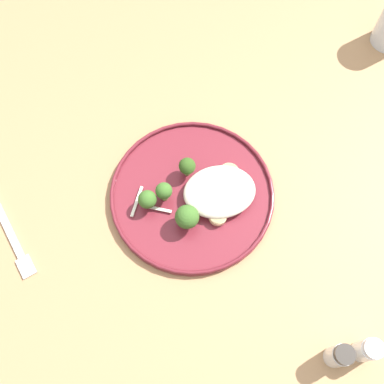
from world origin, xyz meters
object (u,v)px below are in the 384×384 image
object	(u,v)px
seared_scallop_front_small	(215,173)
broccoli_floret_beside_noodles	(187,217)
seared_scallop_right_edge	(218,217)
seared_scallop_half_hidden	(200,183)
dinner_fork	(11,234)
broccoli_floret_split_head	(147,200)
salt_shaker	(367,350)
seared_scallop_left_edge	(231,187)
seared_scallop_tilted_round	(219,195)
seared_scallop_rear_pale	(229,173)
broccoli_floret_right_tilted	(164,191)
dinner_plate	(192,195)
pepper_shaker	(339,356)
broccoli_floret_front_edge	(187,166)

from	to	relation	value
seared_scallop_front_small	broccoli_floret_beside_noodles	size ratio (longest dim) A/B	0.46
seared_scallop_right_edge	seared_scallop_front_small	bearing A→B (deg)	-98.31
seared_scallop_half_hidden	dinner_fork	size ratio (longest dim) A/B	0.15
seared_scallop_front_small	seared_scallop_half_hidden	xyz separation A→B (m)	(0.03, 0.01, 0.00)
broccoli_floret_split_head	salt_shaker	xyz separation A→B (m)	(-0.29, 0.30, -0.00)
seared_scallop_right_edge	dinner_fork	xyz separation A→B (m)	(0.36, -0.04, -0.02)
seared_scallop_left_edge	seared_scallop_right_edge	size ratio (longest dim) A/B	1.02
seared_scallop_front_small	seared_scallop_tilted_round	bearing A→B (deg)	88.31
seared_scallop_front_small	seared_scallop_left_edge	bearing A→B (deg)	125.18
seared_scallop_right_edge	broccoli_floret_beside_noodles	world-z (taller)	broccoli_floret_beside_noodles
seared_scallop_right_edge	salt_shaker	bearing A→B (deg)	124.53
seared_scallop_right_edge	seared_scallop_half_hidden	size ratio (longest dim) A/B	1.17
seared_scallop_left_edge	seared_scallop_tilted_round	bearing A→B (deg)	22.81
seared_scallop_rear_pale	broccoli_floret_right_tilted	xyz separation A→B (m)	(0.12, 0.02, 0.02)
seared_scallop_half_hidden	broccoli_floret_right_tilted	size ratio (longest dim) A/B	0.58
broccoli_floret_beside_noodles	salt_shaker	xyz separation A→B (m)	(-0.23, 0.26, -0.01)
dinner_plate	broccoli_floret_right_tilted	size ratio (longest dim) A/B	6.42
seared_scallop_tilted_round	pepper_shaker	size ratio (longest dim) A/B	0.35
seared_scallop_right_edge	broccoli_floret_right_tilted	bearing A→B (deg)	-33.85
seared_scallop_rear_pale	broccoli_floret_front_edge	distance (m)	0.08
seared_scallop_right_edge	salt_shaker	distance (m)	0.31
broccoli_floret_split_head	broccoli_floret_front_edge	distance (m)	0.09
dinner_plate	broccoli_floret_right_tilted	world-z (taller)	broccoli_floret_right_tilted
seared_scallop_rear_pale	seared_scallop_tilted_round	bearing A→B (deg)	56.30
dinner_plate	seared_scallop_right_edge	world-z (taller)	seared_scallop_right_edge
seared_scallop_front_small	salt_shaker	xyz separation A→B (m)	(-0.16, 0.34, 0.01)
broccoli_floret_beside_noodles	dinner_fork	distance (m)	0.31
dinner_plate	seared_scallop_left_edge	xyz separation A→B (m)	(-0.07, 0.00, 0.01)
seared_scallop_tilted_round	seared_scallop_half_hidden	xyz separation A→B (m)	(0.03, -0.03, 0.00)
seared_scallop_front_small	seared_scallop_rear_pale	distance (m)	0.02
broccoli_floret_beside_noodles	broccoli_floret_front_edge	bearing A→B (deg)	-100.57
seared_scallop_tilted_round	broccoli_floret_front_edge	world-z (taller)	broccoli_floret_front_edge
seared_scallop_right_edge	broccoli_floret_split_head	xyz separation A→B (m)	(0.11, -0.05, 0.02)
broccoli_floret_beside_noodles	seared_scallop_front_small	bearing A→B (deg)	-129.30
dinner_plate	seared_scallop_front_small	xyz separation A→B (m)	(-0.05, -0.03, 0.01)
broccoli_floret_split_head	dinner_plate	bearing A→B (deg)	-175.20
seared_scallop_front_small	dinner_fork	distance (m)	0.37
seared_scallop_front_small	broccoli_floret_beside_noodles	bearing A→B (deg)	50.70
dinner_plate	pepper_shaker	size ratio (longest dim) A/B	4.33
seared_scallop_right_edge	broccoli_floret_split_head	distance (m)	0.12
dinner_plate	broccoli_floret_front_edge	bearing A→B (deg)	-88.99
seared_scallop_left_edge	broccoli_floret_beside_noodles	distance (m)	0.10
seared_scallop_left_edge	pepper_shaker	xyz separation A→B (m)	(-0.10, 0.30, 0.01)
dinner_plate	broccoli_floret_split_head	world-z (taller)	broccoli_floret_split_head
seared_scallop_right_edge	dinner_fork	size ratio (longest dim) A/B	0.17
broccoli_floret_front_edge	seared_scallop_right_edge	bearing A→B (deg)	110.61
seared_scallop_tilted_round	broccoli_floret_beside_noodles	distance (m)	0.08
dinner_plate	broccoli_floret_split_head	size ratio (longest dim) A/B	6.59
seared_scallop_half_hidden	broccoli_floret_front_edge	world-z (taller)	broccoli_floret_front_edge
broccoli_floret_right_tilted	seared_scallop_tilted_round	bearing A→B (deg)	169.44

